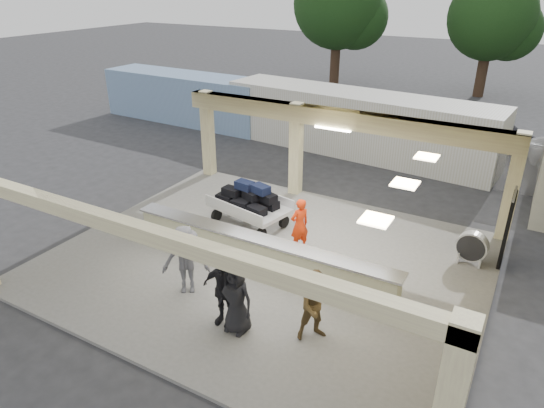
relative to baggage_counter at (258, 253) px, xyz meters
The scene contains 15 objects.
ground 0.77m from the baggage_counter, 90.00° to the left, with size 120.00×120.00×0.00m, color #2A2A2D.
pavilion 1.41m from the baggage_counter, 79.65° to the left, with size 12.01×10.00×3.55m.
baggage_counter is the anchor object (origin of this frame).
luggage_cart 2.75m from the baggage_counter, 127.07° to the left, with size 2.80×2.06×1.48m.
drum_fan 6.09m from the baggage_counter, 31.93° to the left, with size 0.91×0.49×0.98m.
baggage_handler 1.60m from the baggage_counter, 69.12° to the left, with size 0.61×0.34×1.68m, color red.
passenger_a 3.25m from the baggage_counter, 35.33° to the right, with size 0.85×0.37×1.76m, color brown.
passenger_b 2.54m from the baggage_counter, 77.81° to the right, with size 1.08×0.39×1.85m, color black.
passenger_c 2.19m from the baggage_counter, 118.81° to the right, with size 1.22×0.43×1.89m, color #515056.
passenger_d 2.73m from the baggage_counter, 69.81° to the right, with size 0.87×0.36×1.79m, color black.
car_dark 15.70m from the baggage_counter, 73.95° to the left, with size 1.39×3.95×1.32m, color black.
container_white 11.21m from the baggage_counter, 96.90° to the left, with size 12.95×2.59×2.81m, color silver.
container_blue 16.46m from the baggage_counter, 135.20° to the left, with size 10.19×2.45×2.65m, color #7598BC.
tree_left 26.31m from the baggage_counter, 107.30° to the left, with size 6.60×6.30×9.00m.
tree_mid 27.11m from the baggage_counter, 85.03° to the left, with size 6.00×5.60×8.00m.
Camera 1 is at (6.07, -10.49, 7.60)m, focal length 32.00 mm.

